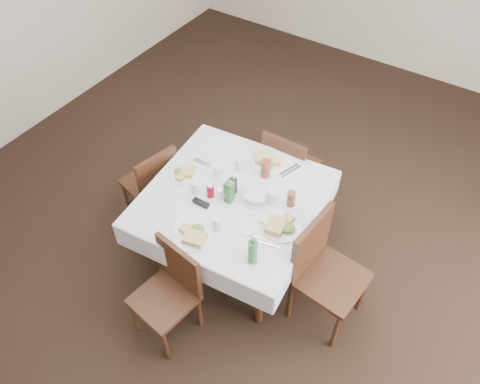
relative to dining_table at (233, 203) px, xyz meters
The scene contains 33 objects.
ground_plane 0.71m from the dining_table, 70.20° to the left, with size 7.00×7.00×0.00m, color black.
room_shell 1.05m from the dining_table, 70.20° to the left, with size 6.04×7.04×2.80m.
dining_table is the anchor object (origin of this frame).
chair_north 0.80m from the dining_table, 84.81° to the left, with size 0.42×0.42×0.88m.
chair_south 0.80m from the dining_table, 91.71° to the right, with size 0.46×0.46×0.86m.
chair_east 0.84m from the dining_table, ahead, with size 0.51×0.51×0.99m.
chair_west 0.85m from the dining_table, behind, with size 0.48×0.48×0.85m.
meal_north 0.48m from the dining_table, 85.60° to the left, with size 0.31×0.31×0.07m.
meal_south 0.49m from the dining_table, 91.86° to the right, with size 0.29×0.29×0.06m.
meal_east 0.48m from the dining_table, ahead, with size 0.30×0.30×0.07m.
meal_west 0.47m from the dining_table, behind, with size 0.23×0.23×0.05m.
side_plate_a 0.43m from the dining_table, 134.70° to the left, with size 0.14×0.14×0.01m.
side_plate_b 0.35m from the dining_table, 37.89° to the right, with size 0.14×0.14×0.01m.
water_n 0.33m from the dining_table, 112.86° to the left, with size 0.06×0.06×0.12m.
water_s 0.36m from the dining_table, 75.80° to the right, with size 0.06×0.06×0.12m.
water_e 0.33m from the dining_table, 21.83° to the left, with size 0.07×0.07×0.12m.
water_w 0.33m from the dining_table, 154.84° to the right, with size 0.06×0.06×0.12m.
iced_tea_a 0.38m from the dining_table, 74.18° to the left, with size 0.08×0.08×0.16m.
iced_tea_b 0.47m from the dining_table, 22.39° to the left, with size 0.06×0.06×0.13m.
bread_basket 0.22m from the dining_table, 22.36° to the left, with size 0.20×0.20×0.07m.
oil_cruet_dark 0.17m from the dining_table, 119.83° to the left, with size 0.05×0.05×0.20m.
oil_cruet_green 0.20m from the dining_table, 90.50° to the right, with size 0.06×0.06×0.25m.
ketchup_bottle 0.22m from the dining_table, 149.61° to the right, with size 0.06×0.06×0.13m.
salt_shaker 0.16m from the dining_table, 141.25° to the right, with size 0.04×0.04×0.09m.
pepper_shaker 0.14m from the dining_table, 107.30° to the right, with size 0.04×0.04×0.08m.
coffee_mug 0.28m from the dining_table, 148.19° to the left, with size 0.14×0.13×0.09m.
sunglasses 0.27m from the dining_table, 128.71° to the right, with size 0.14×0.05×0.03m.
green_bottle 0.64m from the dining_table, 43.66° to the right, with size 0.07×0.07×0.25m.
sugar_caddy 0.40m from the dining_table, 15.67° to the right, with size 0.10×0.07×0.05m.
cutlery_n 0.54m from the dining_table, 64.26° to the left, with size 0.11×0.21×0.01m.
cutlery_s 0.47m from the dining_table, 114.82° to the right, with size 0.09×0.17×0.01m.
cutlery_e 0.51m from the dining_table, 27.81° to the right, with size 0.21×0.09×0.01m.
cutlery_w 0.46m from the dining_table, 157.23° to the left, with size 0.16×0.04×0.01m.
Camera 1 is at (1.30, -2.21, 3.44)m, focal length 35.00 mm.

